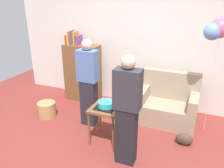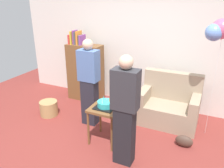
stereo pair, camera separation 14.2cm
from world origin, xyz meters
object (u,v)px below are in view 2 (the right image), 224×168
(birthday_cake, at_px, (105,104))
(handbag, at_px, (184,141))
(couch, at_px, (169,106))
(person_holding_cake, at_px, (125,111))
(balloon_bunch, at_px, (219,30))
(wicker_basket, at_px, (49,108))
(person_blowing_candles, at_px, (89,83))
(side_table, at_px, (106,113))
(bookshelf, at_px, (85,71))

(birthday_cake, relative_size, handbag, 1.14)
(couch, xyz_separation_m, person_holding_cake, (-0.35, -1.41, 0.49))
(balloon_bunch, bearing_deg, couch, 165.91)
(couch, height_order, wicker_basket, couch)
(person_blowing_candles, xyz_separation_m, balloon_bunch, (2.00, 0.52, 0.99))
(birthday_cake, relative_size, person_blowing_candles, 0.20)
(person_holding_cake, height_order, handbag, person_holding_cake)
(couch, bearing_deg, person_holding_cake, -103.79)
(handbag, relative_size, balloon_bunch, 0.14)
(person_blowing_candles, distance_m, person_holding_cake, 1.24)
(birthday_cake, height_order, balloon_bunch, balloon_bunch)
(couch, distance_m, handbag, 0.83)
(side_table, bearing_deg, balloon_bunch, 31.92)
(wicker_basket, bearing_deg, person_blowing_candles, 5.59)
(side_table, xyz_separation_m, handbag, (1.23, 0.40, -0.44))
(person_blowing_candles, bearing_deg, balloon_bunch, 6.43)
(side_table, relative_size, birthday_cake, 1.99)
(bookshelf, relative_size, person_holding_cake, 0.98)
(couch, relative_size, handbag, 3.93)
(birthday_cake, relative_size, person_holding_cake, 0.20)
(side_table, xyz_separation_m, person_holding_cake, (0.47, -0.34, 0.30))
(person_holding_cake, bearing_deg, person_blowing_candles, -33.70)
(bookshelf, height_order, balloon_bunch, balloon_bunch)
(bookshelf, xyz_separation_m, wicker_basket, (-0.28, -1.02, -0.53))
(birthday_cake, xyz_separation_m, balloon_bunch, (1.47, 0.91, 1.14))
(side_table, height_order, person_holding_cake, person_holding_cake)
(couch, distance_m, bookshelf, 2.05)
(bookshelf, relative_size, balloon_bunch, 0.80)
(bookshelf, distance_m, wicker_basket, 1.18)
(wicker_basket, bearing_deg, person_holding_cake, -18.35)
(person_holding_cake, bearing_deg, bookshelf, -42.44)
(birthday_cake, height_order, person_blowing_candles, person_blowing_candles)
(birthday_cake, bearing_deg, wicker_basket, 168.19)
(bookshelf, xyz_separation_m, handbag, (2.42, -0.93, -0.58))
(bookshelf, distance_m, person_holding_cake, 2.35)
(wicker_basket, bearing_deg, side_table, -11.81)
(side_table, relative_size, person_blowing_candles, 0.39)
(birthday_cake, relative_size, balloon_bunch, 0.16)
(person_blowing_candles, relative_size, balloon_bunch, 0.82)
(balloon_bunch, bearing_deg, handbag, -114.67)
(bookshelf, xyz_separation_m, balloon_bunch, (2.66, -0.41, 1.14))
(person_holding_cake, bearing_deg, birthday_cake, -32.89)
(handbag, bearing_deg, birthday_cake, -162.10)
(bookshelf, height_order, side_table, bookshelf)
(bookshelf, bearing_deg, balloon_bunch, -8.79)
(bookshelf, distance_m, handbag, 2.65)
(person_blowing_candles, bearing_deg, person_holding_cake, -44.41)
(bookshelf, bearing_deg, birthday_cake, -48.14)
(person_holding_cake, height_order, wicker_basket, person_holding_cake)
(couch, bearing_deg, side_table, -127.15)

